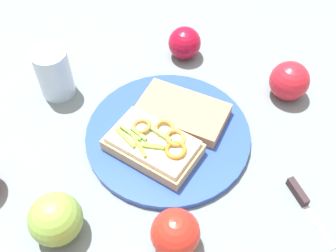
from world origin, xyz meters
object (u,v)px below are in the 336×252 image
at_px(apple_4, 185,43).
at_px(knife, 303,200).
at_px(bread_slice_side, 182,112).
at_px(apple_2, 175,233).
at_px(drinking_glass, 54,73).
at_px(apple_0, 289,81).
at_px(apple_5, 56,219).
at_px(sandwich, 153,145).
at_px(plate, 168,135).

xyz_separation_m(apple_4, knife, (0.41, 0.07, -0.03)).
height_order(bread_slice_side, knife, bread_slice_side).
distance_m(apple_2, apple_4, 0.44).
bearing_deg(apple_4, drinking_glass, -84.86).
xyz_separation_m(apple_0, knife, (0.23, -0.09, -0.03)).
bearing_deg(knife, apple_4, -174.74).
xyz_separation_m(apple_2, knife, (-0.00, 0.23, -0.03)).
distance_m(bread_slice_side, apple_5, 0.31).
height_order(apple_0, knife, apple_0).
bearing_deg(bread_slice_side, apple_4, -67.67).
bearing_deg(apple_0, apple_4, -138.30).
height_order(sandwich, apple_2, apple_2).
height_order(sandwich, knife, sandwich).
distance_m(apple_2, apple_5, 0.18).
height_order(sandwich, drinking_glass, drinking_glass).
height_order(bread_slice_side, apple_5, apple_5).
height_order(plate, bread_slice_side, bread_slice_side).
bearing_deg(apple_5, sandwich, 117.31).
xyz_separation_m(sandwich, apple_5, (0.10, -0.18, 0.01)).
relative_size(plate, sandwich, 1.65).
bearing_deg(apple_5, apple_0, 107.90).
bearing_deg(apple_5, apple_2, 65.54).
xyz_separation_m(plate, apple_5, (0.13, -0.22, 0.03)).
distance_m(plate, bread_slice_side, 0.05).
distance_m(apple_4, apple_5, 0.47).
bearing_deg(knife, sandwich, -132.82).
height_order(plate, apple_2, apple_2).
relative_size(plate, drinking_glass, 2.96).
bearing_deg(sandwich, plate, -89.10).
xyz_separation_m(sandwich, apple_4, (-0.24, 0.14, 0.00)).
xyz_separation_m(apple_0, apple_5, (0.16, -0.49, 0.00)).
distance_m(apple_5, drinking_glass, 0.31).
relative_size(apple_4, knife, 0.55).
bearing_deg(drinking_glass, apple_2, 17.89).
distance_m(sandwich, apple_2, 0.17).
xyz_separation_m(bread_slice_side, apple_4, (-0.18, 0.07, 0.01)).
relative_size(apple_0, apple_4, 1.11).
bearing_deg(plate, sandwich, -50.12).
relative_size(apple_5, drinking_glass, 0.80).
distance_m(plate, apple_5, 0.26).
relative_size(apple_2, knife, 0.58).
bearing_deg(apple_2, apple_0, 126.21).
bearing_deg(drinking_glass, plate, 44.26).
height_order(plate, knife, knife).
height_order(plate, drinking_glass, drinking_glass).
distance_m(plate, drinking_glass, 0.26).
bearing_deg(bread_slice_side, sandwich, 82.53).
bearing_deg(bread_slice_side, apple_2, 111.51).
xyz_separation_m(apple_4, apple_5, (0.34, -0.33, 0.01)).
bearing_deg(apple_5, plate, 119.69).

